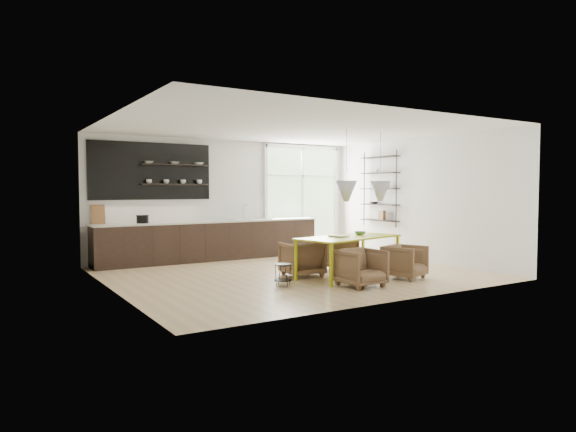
{
  "coord_description": "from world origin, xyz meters",
  "views": [
    {
      "loc": [
        -5.47,
        -8.64,
        1.69
      ],
      "look_at": [
        0.25,
        0.6,
        1.12
      ],
      "focal_mm": 32.0,
      "sensor_mm": 36.0,
      "label": 1
    }
  ],
  "objects_px": {
    "armchair_front_left": "(361,268)",
    "armchair_back_left": "(302,259)",
    "armchair_front_right": "(405,262)",
    "armchair_back_right": "(336,253)",
    "dining_table": "(349,239)",
    "wire_stool": "(283,272)"
  },
  "relations": [
    {
      "from": "wire_stool",
      "to": "armchair_back_right",
      "type": "bearing_deg",
      "value": 29.3
    },
    {
      "from": "dining_table",
      "to": "armchair_back_left",
      "type": "distance_m",
      "value": 0.98
    },
    {
      "from": "armchair_front_left",
      "to": "wire_stool",
      "type": "height_order",
      "value": "armchair_front_left"
    },
    {
      "from": "dining_table",
      "to": "armchair_front_right",
      "type": "distance_m",
      "value": 1.13
    },
    {
      "from": "armchair_front_left",
      "to": "armchair_back_right",
      "type": "bearing_deg",
      "value": 64.12
    },
    {
      "from": "dining_table",
      "to": "armchair_front_right",
      "type": "height_order",
      "value": "dining_table"
    },
    {
      "from": "armchair_back_left",
      "to": "armchair_back_right",
      "type": "xyz_separation_m",
      "value": [
        1.13,
        0.41,
        -0.0
      ]
    },
    {
      "from": "armchair_back_left",
      "to": "armchair_front_left",
      "type": "xyz_separation_m",
      "value": [
        0.28,
        -1.44,
        -0.01
      ]
    },
    {
      "from": "dining_table",
      "to": "armchair_front_right",
      "type": "relative_size",
      "value": 3.28
    },
    {
      "from": "armchair_front_right",
      "to": "armchair_back_right",
      "type": "bearing_deg",
      "value": 84.01
    },
    {
      "from": "armchair_back_right",
      "to": "armchair_front_right",
      "type": "relative_size",
      "value": 1.04
    },
    {
      "from": "armchair_front_left",
      "to": "armchair_back_left",
      "type": "bearing_deg",
      "value": 99.68
    },
    {
      "from": "armchair_back_right",
      "to": "armchair_front_left",
      "type": "relative_size",
      "value": 1.01
    },
    {
      "from": "armchair_front_left",
      "to": "armchair_front_right",
      "type": "height_order",
      "value": "armchair_front_left"
    },
    {
      "from": "armchair_front_left",
      "to": "armchair_front_right",
      "type": "distance_m",
      "value": 1.25
    },
    {
      "from": "dining_table",
      "to": "armchair_front_right",
      "type": "bearing_deg",
      "value": -55.26
    },
    {
      "from": "dining_table",
      "to": "armchair_back_left",
      "type": "xyz_separation_m",
      "value": [
        -0.73,
        0.53,
        -0.39
      ]
    },
    {
      "from": "dining_table",
      "to": "armchair_back_right",
      "type": "bearing_deg",
      "value": 54.5
    },
    {
      "from": "armchair_back_left",
      "to": "armchair_back_right",
      "type": "bearing_deg",
      "value": -152.88
    },
    {
      "from": "dining_table",
      "to": "armchair_back_left",
      "type": "height_order",
      "value": "dining_table"
    },
    {
      "from": "armchair_back_left",
      "to": "wire_stool",
      "type": "relative_size",
      "value": 1.88
    },
    {
      "from": "dining_table",
      "to": "armchair_front_right",
      "type": "xyz_separation_m",
      "value": [
        0.78,
        -0.72,
        -0.41
      ]
    }
  ]
}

